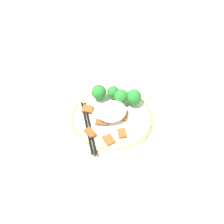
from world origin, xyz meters
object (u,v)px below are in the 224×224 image
broccoli_back_right (113,92)px  broccoli_mid_left (98,92)px  plate (112,117)px  broccoli_back_left (134,97)px  chopsticks (89,127)px  broccoli_back_center (121,96)px

broccoli_back_right → broccoli_mid_left: size_ratio=0.87×
plate → broccoli_back_right: (-0.07, 0.04, 0.03)m
plate → broccoli_back_left: size_ratio=4.41×
chopsticks → broccoli_back_right: bearing=120.3°
plate → broccoli_back_left: 0.10m
broccoli_back_left → broccoli_mid_left: size_ratio=1.03×
broccoli_back_left → broccoli_back_right: bearing=-142.6°
plate → broccoli_back_center: (-0.03, 0.05, 0.04)m
broccoli_back_right → broccoli_back_left: bearing=37.4°
broccoli_back_center → broccoli_mid_left: broccoli_back_center is taller
broccoli_back_right → chopsticks: broccoli_back_right is taller
broccoli_back_center → plate: bearing=-57.6°
broccoli_back_center → broccoli_back_right: broccoli_back_center is taller
broccoli_mid_left → chopsticks: bearing=-40.8°
broccoli_back_right → chopsticks: size_ratio=0.25×
plate → broccoli_back_right: size_ratio=5.24×
plate → broccoli_back_right: 0.09m
broccoli_back_right → broccoli_mid_left: broccoli_mid_left is taller
broccoli_back_center → chopsticks: (0.04, -0.14, -0.03)m
plate → broccoli_back_left: (-0.01, 0.09, 0.04)m
broccoli_back_center → chopsticks: 0.15m
broccoli_back_center → broccoli_back_right: size_ratio=1.18×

